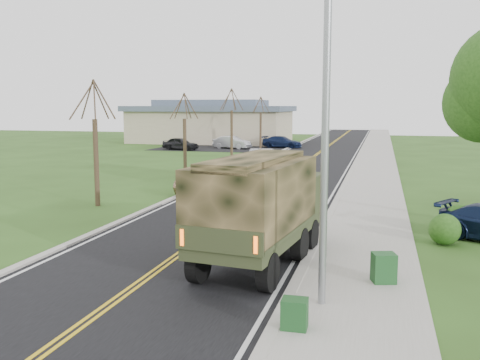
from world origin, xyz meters
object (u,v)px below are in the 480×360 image
(military_truck, at_px, (261,202))
(utility_box_near, at_px, (384,268))
(utility_box_far, at_px, (295,314))
(suv_champagne, at_px, (209,179))
(sedan_silver, at_px, (261,160))

(military_truck, bearing_deg, utility_box_near, -9.88)
(military_truck, xyz_separation_m, utility_box_near, (3.63, -1.11, -1.43))
(utility_box_far, bearing_deg, utility_box_near, 61.87)
(military_truck, height_order, utility_box_near, military_truck)
(suv_champagne, distance_m, utility_box_far, 18.97)
(suv_champagne, height_order, sedan_silver, sedan_silver)
(sedan_silver, height_order, utility_box_near, sedan_silver)
(military_truck, xyz_separation_m, utility_box_far, (1.80, -4.72, -1.51))
(military_truck, relative_size, utility_box_near, 8.74)
(suv_champagne, bearing_deg, military_truck, -62.34)
(utility_box_near, bearing_deg, sedan_silver, 92.90)
(military_truck, relative_size, sedan_silver, 1.47)
(military_truck, distance_m, utility_box_near, 4.06)
(suv_champagne, bearing_deg, utility_box_far, -63.36)
(military_truck, distance_m, sedan_silver, 24.67)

